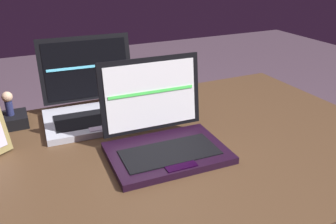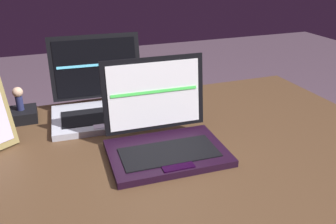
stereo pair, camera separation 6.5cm
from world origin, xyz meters
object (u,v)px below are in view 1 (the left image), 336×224
Objects in this scene: figurine_stand at (12,120)px; figurine at (8,101)px; laptop_rear at (94,103)px; laptop_front at (162,134)px.

figurine is at bearing 0.00° from figurine_stand.
figurine is (-0.25, 0.04, 0.03)m from laptop_rear.
laptop_front is at bearing -68.69° from laptop_rear.
laptop_front reaches higher than figurine_stand.
laptop_front is 3.34× the size of figurine_stand.
laptop_rear is at bearing 111.31° from laptop_front.
figurine is at bearing 137.43° from laptop_front.
figurine_stand is 1.23× the size of figurine.
laptop_front is 0.31m from laptop_rear.
laptop_rear is 0.25m from figurine_stand.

